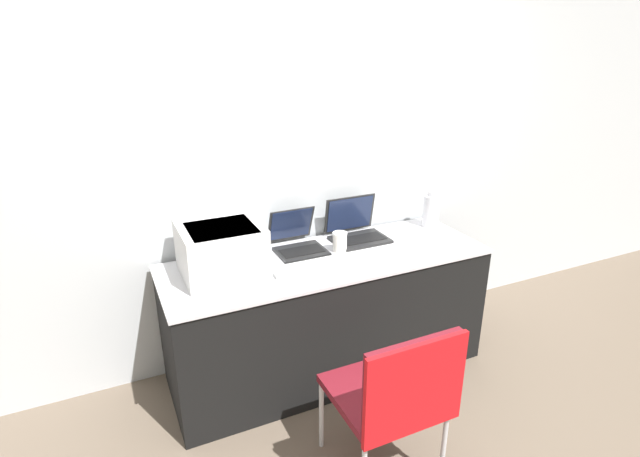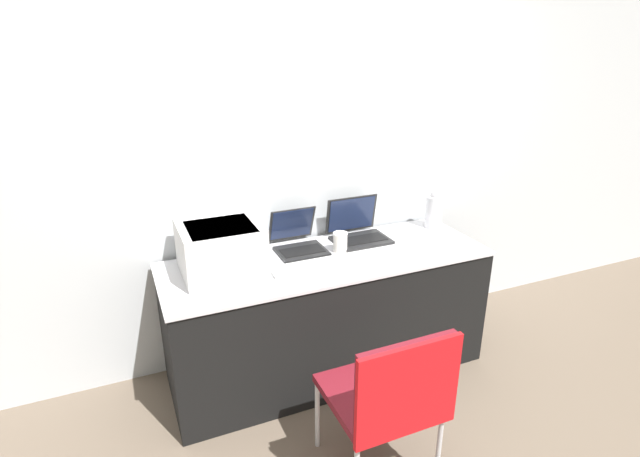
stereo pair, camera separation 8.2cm
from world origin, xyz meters
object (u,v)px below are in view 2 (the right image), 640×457
(laptop_right, at_px, (358,230))
(chair, at_px, (392,393))
(coffee_cup, at_px, (340,242))
(printer, at_px, (220,246))
(metal_pitcher, at_px, (434,211))
(external_keyboard, at_px, (311,266))
(laptop_left, at_px, (298,241))

(laptop_right, bearing_deg, chair, -109.53)
(coffee_cup, bearing_deg, printer, 179.27)
(laptop_right, bearing_deg, metal_pitcher, -2.15)
(laptop_right, xyz_separation_m, external_keyboard, (-0.44, -0.28, -0.05))
(metal_pitcher, bearing_deg, chair, -131.27)
(laptop_right, height_order, coffee_cup, laptop_right)
(laptop_left, height_order, external_keyboard, laptop_left)
(printer, relative_size, chair, 0.51)
(coffee_cup, relative_size, metal_pitcher, 0.46)
(external_keyboard, relative_size, chair, 0.56)
(printer, relative_size, laptop_right, 1.23)
(external_keyboard, xyz_separation_m, coffee_cup, (0.25, 0.14, 0.05))
(coffee_cup, height_order, metal_pitcher, metal_pitcher)
(coffee_cup, bearing_deg, metal_pitcher, 9.02)
(chair, bearing_deg, laptop_left, 90.78)
(laptop_left, relative_size, external_keyboard, 0.71)
(printer, xyz_separation_m, laptop_right, (0.92, 0.13, -0.10))
(printer, xyz_separation_m, chair, (0.52, -1.00, -0.41))
(laptop_right, distance_m, coffee_cup, 0.24)
(chair, bearing_deg, laptop_right, 70.47)
(printer, height_order, chair, printer)
(external_keyboard, height_order, chair, chair)
(printer, distance_m, laptop_right, 0.93)
(printer, xyz_separation_m, external_keyboard, (0.48, -0.15, -0.14))
(laptop_left, bearing_deg, laptop_right, 1.17)
(metal_pitcher, relative_size, chair, 0.31)
(printer, distance_m, external_keyboard, 0.52)
(coffee_cup, distance_m, chair, 1.06)
(printer, height_order, metal_pitcher, printer)
(printer, bearing_deg, laptop_right, 8.28)
(laptop_left, xyz_separation_m, external_keyboard, (-0.02, -0.27, -0.04))
(coffee_cup, bearing_deg, laptop_left, 149.00)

